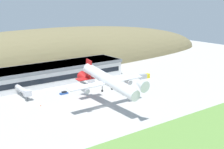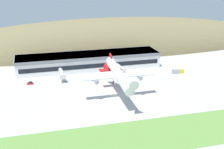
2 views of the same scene
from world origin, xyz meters
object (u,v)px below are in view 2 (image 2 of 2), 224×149
(terminal_building, at_px, (89,60))
(traffic_cone_0, at_px, (69,88))
(jetway_1, at_px, (121,68))
(cargo_airplane, at_px, (119,75))
(fuel_truck, at_px, (178,71))
(service_car_2, at_px, (95,79))
(jetway_0, at_px, (62,74))
(service_car_1, at_px, (30,83))
(service_car_0, at_px, (116,77))

(terminal_building, relative_size, traffic_cone_0, 169.88)
(jetway_1, bearing_deg, cargo_airplane, -108.34)
(fuel_truck, xyz_separation_m, traffic_cone_0, (-73.26, -8.54, -1.13))
(jetway_1, distance_m, service_car_2, 20.48)
(jetway_0, relative_size, service_car_1, 3.93)
(cargo_airplane, height_order, service_car_2, cargo_airplane)
(traffic_cone_0, bearing_deg, cargo_airplane, -42.54)
(cargo_airplane, xyz_separation_m, service_car_2, (-6.06, 31.39, -12.63))
(service_car_0, height_order, service_car_2, service_car_0)
(jetway_1, relative_size, service_car_1, 3.40)
(jetway_0, height_order, cargo_airplane, cargo_airplane)
(cargo_airplane, distance_m, fuel_truck, 59.33)
(service_car_2, bearing_deg, service_car_1, 175.61)
(cargo_airplane, height_order, fuel_truck, cargo_airplane)
(service_car_0, bearing_deg, fuel_truck, -2.14)
(service_car_0, bearing_deg, jetway_1, 52.87)
(jetway_0, xyz_separation_m, fuel_truck, (75.26, -7.37, -2.58))
(service_car_1, distance_m, service_car_2, 39.00)
(jetway_1, height_order, traffic_cone_0, jetway_1)
(jetway_0, relative_size, cargo_airplane, 0.32)
(cargo_airplane, bearing_deg, terminal_building, 94.92)
(terminal_building, distance_m, jetway_0, 28.13)
(fuel_truck, bearing_deg, service_car_2, 178.70)
(service_car_1, relative_size, traffic_cone_0, 6.84)
(service_car_0, xyz_separation_m, service_car_1, (-52.51, 2.68, 0.04))
(fuel_truck, bearing_deg, jetway_0, 174.41)
(jetway_0, height_order, service_car_2, jetway_0)
(service_car_2, height_order, fuel_truck, fuel_truck)
(fuel_truck, relative_size, traffic_cone_0, 13.33)
(terminal_building, distance_m, jetway_1, 25.20)
(service_car_0, distance_m, traffic_cone_0, 32.70)
(service_car_0, xyz_separation_m, fuel_truck, (42.16, -1.58, 0.81))
(jetway_0, bearing_deg, service_car_2, -17.41)
(terminal_building, relative_size, service_car_0, 22.35)
(terminal_building, height_order, service_car_0, terminal_building)
(terminal_building, bearing_deg, jetway_0, -137.43)
(jetway_1, height_order, service_car_0, jetway_1)
(terminal_building, height_order, service_car_2, terminal_building)
(terminal_building, relative_size, cargo_airplane, 2.03)
(jetway_0, xyz_separation_m, service_car_1, (-19.41, -3.12, -3.35))
(jetway_0, bearing_deg, terminal_building, 42.57)
(service_car_0, xyz_separation_m, service_car_2, (-13.62, -0.31, -0.00))
(jetway_1, distance_m, cargo_airplane, 41.72)
(cargo_airplane, bearing_deg, fuel_truck, 31.21)
(jetway_1, distance_m, service_car_1, 58.00)
(service_car_1, xyz_separation_m, fuel_truck, (94.68, -4.25, 0.77))
(fuel_truck, bearing_deg, traffic_cone_0, -173.35)
(terminal_building, height_order, jetway_0, terminal_building)
(service_car_0, height_order, fuel_truck, fuel_truck)
(service_car_1, bearing_deg, terminal_building, 28.87)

